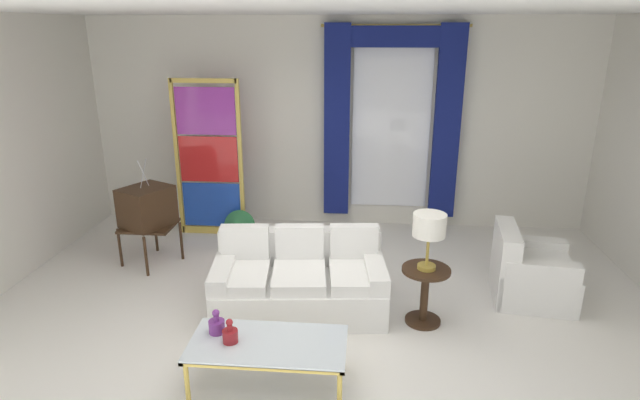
% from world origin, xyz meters
% --- Properties ---
extents(ground_plane, '(16.00, 16.00, 0.00)m').
position_xyz_m(ground_plane, '(0.00, 0.00, 0.00)').
color(ground_plane, white).
extents(wall_rear, '(8.00, 0.12, 3.00)m').
position_xyz_m(wall_rear, '(0.00, 3.06, 1.50)').
color(wall_rear, white).
rests_on(wall_rear, ground).
extents(ceiling_slab, '(8.00, 7.60, 0.04)m').
position_xyz_m(ceiling_slab, '(0.00, 0.80, 3.02)').
color(ceiling_slab, white).
extents(curtained_window, '(2.00, 0.17, 2.70)m').
position_xyz_m(curtained_window, '(0.76, 2.89, 1.74)').
color(curtained_window, white).
rests_on(curtained_window, ground).
extents(couch_white_long, '(1.84, 1.10, 0.86)m').
position_xyz_m(couch_white_long, '(-0.24, 0.42, 0.30)').
color(couch_white_long, white).
rests_on(couch_white_long, ground).
extents(coffee_table, '(1.28, 0.63, 0.41)m').
position_xyz_m(coffee_table, '(-0.34, -0.87, 0.37)').
color(coffee_table, silver).
rests_on(coffee_table, ground).
extents(bottle_blue_decanter, '(0.13, 0.13, 0.21)m').
position_xyz_m(bottle_blue_decanter, '(-0.64, -0.89, 0.48)').
color(bottle_blue_decanter, maroon).
rests_on(bottle_blue_decanter, coffee_table).
extents(bottle_crystal_tall, '(0.14, 0.14, 0.22)m').
position_xyz_m(bottle_crystal_tall, '(-0.79, -0.76, 0.48)').
color(bottle_crystal_tall, '#753384').
rests_on(bottle_crystal_tall, coffee_table).
extents(vintage_tv, '(0.72, 0.75, 1.35)m').
position_xyz_m(vintage_tv, '(-2.24, 1.34, 0.73)').
color(vintage_tv, '#382314').
rests_on(vintage_tv, ground).
extents(armchair_white, '(0.91, 0.90, 0.80)m').
position_xyz_m(armchair_white, '(2.21, 0.84, 0.29)').
color(armchair_white, white).
rests_on(armchair_white, ground).
extents(stained_glass_divider, '(0.95, 0.05, 2.20)m').
position_xyz_m(stained_glass_divider, '(-1.75, 2.38, 1.06)').
color(stained_glass_divider, gold).
rests_on(stained_glass_divider, ground).
extents(peacock_figurine, '(0.44, 0.60, 0.50)m').
position_xyz_m(peacock_figurine, '(-1.32, 2.08, 0.22)').
color(peacock_figurine, beige).
rests_on(peacock_figurine, ground).
extents(round_side_table, '(0.48, 0.48, 0.59)m').
position_xyz_m(round_side_table, '(1.04, 0.23, 0.36)').
color(round_side_table, '#382314').
rests_on(round_side_table, ground).
extents(table_lamp_brass, '(0.32, 0.32, 0.57)m').
position_xyz_m(table_lamp_brass, '(1.04, 0.23, 1.03)').
color(table_lamp_brass, '#B29338').
rests_on(table_lamp_brass, round_side_table).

